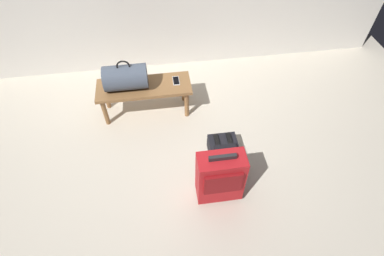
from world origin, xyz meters
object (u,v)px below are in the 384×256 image
at_px(suitcase_upright_red, 220,177).
at_px(cell_phone, 176,81).
at_px(duffel_bag_slate, 126,77).
at_px(bench, 144,90).
at_px(backpack_dark, 224,153).

bearing_deg(suitcase_upright_red, cell_phone, 101.27).
height_order(duffel_bag_slate, cell_phone, duffel_bag_slate).
bearing_deg(cell_phone, duffel_bag_slate, -177.08).
bearing_deg(cell_phone, bench, -175.67).
height_order(bench, backpack_dark, bench).
bearing_deg(backpack_dark, cell_phone, 115.19).
relative_size(bench, duffel_bag_slate, 2.27).
bearing_deg(suitcase_upright_red, duffel_bag_slate, 122.70).
relative_size(duffel_bag_slate, backpack_dark, 1.16).
height_order(duffel_bag_slate, suitcase_upright_red, duffel_bag_slate).
distance_m(bench, backpack_dark, 1.09).
bearing_deg(duffel_bag_slate, cell_phone, 2.92).
relative_size(cell_phone, backpack_dark, 0.38).
bearing_deg(cell_phone, suitcase_upright_red, -78.73).
relative_size(bench, cell_phone, 6.94).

